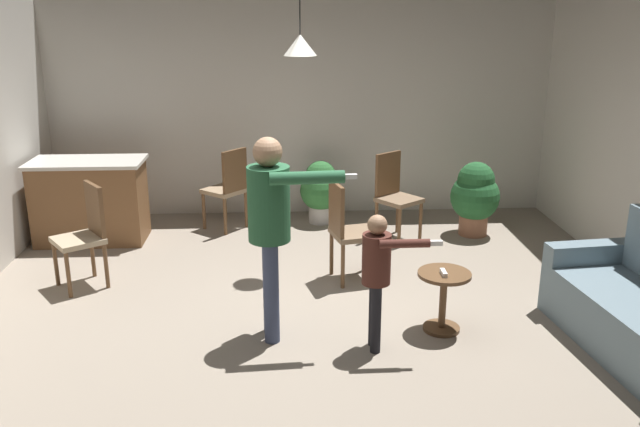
% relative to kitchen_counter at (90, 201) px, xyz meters
% --- Properties ---
extents(ground, '(7.68, 7.68, 0.00)m').
position_rel_kitchen_counter_xyz_m(ground, '(2.45, -2.17, -0.48)').
color(ground, gray).
extents(wall_back, '(6.40, 0.10, 2.70)m').
position_rel_kitchen_counter_xyz_m(wall_back, '(2.45, 1.03, 0.87)').
color(wall_back, beige).
rests_on(wall_back, ground).
extents(kitchen_counter, '(1.26, 0.66, 0.95)m').
position_rel_kitchen_counter_xyz_m(kitchen_counter, '(0.00, 0.00, 0.00)').
color(kitchen_counter, brown).
rests_on(kitchen_counter, ground).
extents(side_table_by_couch, '(0.44, 0.44, 0.52)m').
position_rel_kitchen_counter_xyz_m(side_table_by_couch, '(3.52, -2.44, -0.15)').
color(side_table_by_couch, brown).
rests_on(side_table_by_couch, ground).
extents(person_adult, '(0.83, 0.48, 1.67)m').
position_rel_kitchen_counter_xyz_m(person_adult, '(2.11, -2.46, 0.56)').
color(person_adult, '#384260').
rests_on(person_adult, ground).
extents(person_child, '(0.58, 0.32, 1.11)m').
position_rel_kitchen_counter_xyz_m(person_child, '(2.92, -2.71, 0.21)').
color(person_child, black).
rests_on(person_child, ground).
extents(dining_chair_by_counter, '(0.59, 0.59, 1.00)m').
position_rel_kitchen_counter_xyz_m(dining_chair_by_counter, '(1.55, 0.32, 0.07)').
color(dining_chair_by_counter, brown).
rests_on(dining_chair_by_counter, ground).
extents(dining_chair_near_wall, '(0.59, 0.59, 1.00)m').
position_rel_kitchen_counter_xyz_m(dining_chair_near_wall, '(0.31, -1.30, 0.07)').
color(dining_chair_near_wall, brown).
rests_on(dining_chair_near_wall, ground).
extents(dining_chair_centre_back, '(0.59, 0.59, 1.00)m').
position_rel_kitchen_counter_xyz_m(dining_chair_centre_back, '(3.49, -0.10, 0.07)').
color(dining_chair_centre_back, brown).
rests_on(dining_chair_centre_back, ground).
extents(dining_chair_spare, '(0.51, 0.51, 1.00)m').
position_rel_kitchen_counter_xyz_m(dining_chair_spare, '(2.82, -1.32, 0.07)').
color(dining_chair_spare, brown).
rests_on(dining_chair_spare, ground).
extents(potted_plant_corner, '(0.51, 0.51, 0.78)m').
position_rel_kitchen_counter_xyz_m(potted_plant_corner, '(2.67, 0.53, -0.05)').
color(potted_plant_corner, '#B7B2AD').
rests_on(potted_plant_corner, ground).
extents(potted_plant_by_wall, '(0.57, 0.57, 0.88)m').
position_rel_kitchen_counter_xyz_m(potted_plant_by_wall, '(4.45, -0.04, 0.01)').
color(potted_plant_by_wall, brown).
rests_on(potted_plant_by_wall, ground).
extents(spare_remote_on_table, '(0.04, 0.13, 0.04)m').
position_rel_kitchen_counter_xyz_m(spare_remote_on_table, '(3.50, -2.48, 0.06)').
color(spare_remote_on_table, white).
rests_on(spare_remote_on_table, side_table_by_couch).
extents(ceiling_light_pendant, '(0.32, 0.32, 0.55)m').
position_rel_kitchen_counter_xyz_m(ceiling_light_pendant, '(2.39, -0.89, 1.77)').
color(ceiling_light_pendant, silver).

